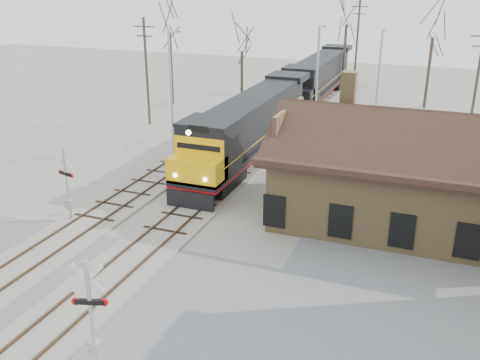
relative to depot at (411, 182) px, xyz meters
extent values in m
plane|color=#A9A499|center=(-11.99, -12.00, -2.41)|extent=(140.00, 140.00, 0.00)
cube|color=slate|center=(-11.99, -12.00, -2.39)|extent=(60.00, 9.00, 0.03)
cube|color=#A9A499|center=(-11.99, 3.00, -2.35)|extent=(3.40, 90.00, 0.12)
cube|color=#473323|center=(-12.71, 3.00, -2.24)|extent=(0.08, 90.00, 0.14)
cube|color=#473323|center=(-11.27, 3.00, -2.24)|extent=(0.08, 90.00, 0.14)
cube|color=#A9A499|center=(-16.49, 3.00, -2.35)|extent=(3.40, 90.00, 0.12)
cube|color=#473323|center=(-17.21, 3.00, -2.24)|extent=(0.08, 90.00, 0.14)
cube|color=#473323|center=(-15.77, 3.00, -2.24)|extent=(0.08, 90.00, 0.14)
cube|color=olive|center=(0.01, 0.00, -0.41)|extent=(14.00, 8.00, 4.00)
cube|color=black|center=(0.01, 0.00, 1.69)|extent=(15.20, 9.20, 0.30)
cube|color=black|center=(0.01, -2.30, 2.69)|extent=(15.00, 4.71, 2.66)
cube|color=black|center=(0.01, 2.30, 2.69)|extent=(15.00, 4.71, 2.66)
cube|color=olive|center=(-3.99, 1.50, 4.39)|extent=(0.80, 0.80, 2.20)
cube|color=black|center=(-11.99, 0.97, -1.82)|extent=(2.67, 4.27, 1.07)
cube|color=black|center=(-11.99, 14.84, -1.82)|extent=(2.67, 4.27, 1.07)
cube|color=black|center=(-11.99, 7.90, -0.97)|extent=(3.20, 21.34, 0.37)
cube|color=#960A0D|center=(-11.99, 7.90, -1.20)|extent=(3.22, 21.34, 0.13)
cube|color=black|center=(-11.99, 9.23, 0.69)|extent=(2.77, 15.47, 2.99)
cube|color=black|center=(-11.99, 0.01, 0.69)|extent=(3.20, 2.99, 2.99)
cube|color=yellow|center=(-11.99, -1.81, -0.22)|extent=(3.20, 1.92, 1.49)
cube|color=black|center=(-11.99, -2.87, -1.82)|extent=(2.99, 0.25, 1.07)
cylinder|color=#FFF2CC|center=(-11.99, -2.79, 2.29)|extent=(0.30, 0.10, 0.30)
cube|color=black|center=(-11.99, 22.80, -1.82)|extent=(2.67, 4.27, 1.07)
cube|color=black|center=(-11.99, 36.67, -1.82)|extent=(2.67, 4.27, 1.07)
cube|color=black|center=(-11.99, 29.74, -0.97)|extent=(3.20, 21.34, 0.37)
cube|color=#960A0D|center=(-11.99, 29.74, -1.20)|extent=(3.22, 21.34, 0.13)
cube|color=black|center=(-11.99, 31.07, 0.69)|extent=(2.77, 15.47, 2.99)
cube|color=black|center=(-11.99, 21.84, 0.69)|extent=(3.20, 2.99, 2.99)
cube|color=black|center=(-11.99, 20.03, -0.22)|extent=(3.20, 1.92, 1.49)
cube|color=black|center=(-11.99, 18.97, -1.82)|extent=(2.99, 0.25, 1.07)
cylinder|color=#A5A8AD|center=(-8.97, -16.40, -0.22)|extent=(0.15, 0.15, 4.37)
cube|color=silver|center=(-8.97, -16.40, 1.30)|extent=(1.10, 0.38, 1.14)
cube|color=silver|center=(-8.97, -16.40, 1.30)|extent=(1.10, 0.38, 1.14)
cube|color=black|center=(-8.97, -16.40, 0.43)|extent=(0.98, 0.44, 0.16)
cylinder|color=#B20C0C|center=(-9.43, -16.55, 0.43)|extent=(0.27, 0.15, 0.26)
cylinder|color=#B20C0C|center=(-8.50, -16.25, 0.43)|extent=(0.27, 0.15, 0.26)
cube|color=#A5A8AD|center=(-8.97, -16.40, -1.42)|extent=(0.44, 0.33, 0.55)
cylinder|color=#A5A8AD|center=(-17.65, -6.52, -0.27)|extent=(0.15, 0.15, 4.28)
cube|color=silver|center=(-17.65, -6.52, 1.23)|extent=(1.09, 0.33, 1.12)
cube|color=silver|center=(-17.65, -6.52, 1.23)|extent=(1.09, 0.33, 1.12)
cube|color=black|center=(-17.65, -6.52, 0.37)|extent=(0.97, 0.39, 0.16)
cylinder|color=#B20C0C|center=(-17.19, -6.64, 0.37)|extent=(0.27, 0.14, 0.26)
cylinder|color=#B20C0C|center=(-18.12, -6.39, 0.37)|extent=(0.27, 0.14, 0.26)
cube|color=#A5A8AD|center=(-17.65, -6.52, -1.44)|extent=(0.43, 0.32, 0.53)
cylinder|color=#A5A8AD|center=(-17.75, 6.06, 2.20)|extent=(0.18, 0.18, 9.22)
cylinder|color=#A5A8AD|center=(-17.75, 6.96, 6.72)|extent=(0.12, 1.80, 0.12)
cube|color=#A5A8AD|center=(-17.75, 7.76, 6.62)|extent=(0.25, 0.50, 0.12)
cylinder|color=#A5A8AD|center=(-8.42, 12.90, 2.26)|extent=(0.18, 0.18, 9.34)
cylinder|color=#A5A8AD|center=(-8.42, 13.80, 6.83)|extent=(0.12, 1.80, 0.12)
cube|color=#A5A8AD|center=(-8.42, 14.60, 6.73)|extent=(0.25, 0.50, 0.12)
cylinder|color=#A5A8AD|center=(-4.74, 21.95, 1.81)|extent=(0.18, 0.18, 8.43)
cylinder|color=#A5A8AD|center=(-4.74, 22.85, 5.92)|extent=(0.12, 1.80, 0.12)
cube|color=#A5A8AD|center=(-4.74, 23.65, 5.82)|extent=(0.25, 0.50, 0.12)
cylinder|color=#382D23|center=(-24.09, 13.37, 2.37)|extent=(0.24, 0.24, 9.55)
cube|color=#382D23|center=(-24.09, 13.37, 6.34)|extent=(2.00, 0.10, 0.10)
cube|color=#382D23|center=(-24.09, 13.37, 5.54)|extent=(1.60, 0.10, 0.10)
cylinder|color=#382D23|center=(-9.10, 35.61, 2.80)|extent=(0.24, 0.24, 10.42)
cube|color=#382D23|center=(-9.10, 35.61, 7.21)|extent=(2.00, 0.10, 0.10)
cube|color=#382D23|center=(-9.10, 35.61, 6.41)|extent=(1.60, 0.10, 0.10)
cylinder|color=#382D23|center=(3.52, 20.21, 2.13)|extent=(0.24, 0.24, 9.08)
cylinder|color=#382D23|center=(-26.09, 21.75, 1.38)|extent=(0.32, 0.32, 7.57)
cylinder|color=#382D23|center=(-18.91, 23.79, 0.40)|extent=(0.32, 0.32, 5.60)
cylinder|color=#382D23|center=(-10.28, 34.59, 1.45)|extent=(0.32, 0.32, 7.72)
cylinder|color=#382D23|center=(-0.68, 29.50, 1.16)|extent=(0.32, 0.32, 7.13)
camera|label=1|loc=(1.04, -28.62, 10.48)|focal=40.00mm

